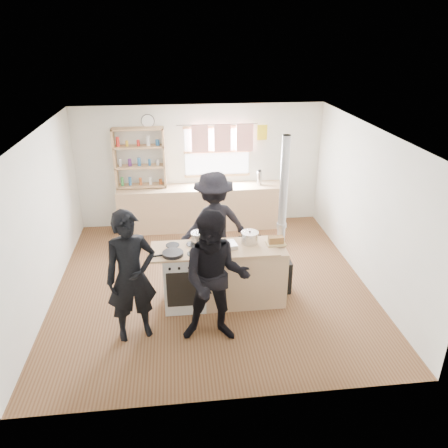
{
  "coord_description": "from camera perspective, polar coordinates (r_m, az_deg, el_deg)",
  "views": [
    {
      "loc": [
        -0.5,
        -6.16,
        3.85
      ],
      "look_at": [
        0.2,
        -0.1,
        1.1
      ],
      "focal_mm": 35.0,
      "sensor_mm": 36.0,
      "label": 1
    }
  ],
  "objects": [
    {
      "name": "skillet_greens",
      "position": [
        6.17,
        -6.7,
        -3.85
      ],
      "size": [
        0.34,
        0.34,
        0.05
      ],
      "color": "black",
      "rests_on": "cooking_island"
    },
    {
      "name": "person_far",
      "position": [
        7.17,
        -1.33,
        -0.07
      ],
      "size": [
        1.3,
        0.96,
        1.79
      ],
      "primitive_type": "imported",
      "rotation": [
        0.0,
        0.0,
        3.43
      ],
      "color": "black",
      "rests_on": "ground"
    },
    {
      "name": "shelving_unit",
      "position": [
        8.85,
        -10.96,
        8.49
      ],
      "size": [
        1.0,
        0.28,
        1.2
      ],
      "color": "tan",
      "rests_on": "back_counter"
    },
    {
      "name": "stockpot_stove",
      "position": [
        6.46,
        -3.28,
        -1.8
      ],
      "size": [
        0.25,
        0.25,
        0.2
      ],
      "color": "#BCBCBE",
      "rests_on": "cooking_island"
    },
    {
      "name": "roast_tray",
      "position": [
        6.34,
        0.03,
        -2.8
      ],
      "size": [
        0.38,
        0.29,
        0.07
      ],
      "color": "silver",
      "rests_on": "cooking_island"
    },
    {
      "name": "thermos",
      "position": [
        9.0,
        4.63,
        6.02
      ],
      "size": [
        0.1,
        0.1,
        0.29
      ],
      "primitive_type": "cylinder",
      "color": "silver",
      "rests_on": "back_counter"
    },
    {
      "name": "stockpot_counter",
      "position": [
        6.46,
        3.38,
        -1.77
      ],
      "size": [
        0.26,
        0.26,
        0.2
      ],
      "color": "silver",
      "rests_on": "cooking_island"
    },
    {
      "name": "back_counter",
      "position": [
        9.06,
        -2.9,
        2.18
      ],
      "size": [
        3.4,
        0.55,
        0.9
      ],
      "primitive_type": "cube",
      "color": "tan",
      "rests_on": "ground"
    },
    {
      "name": "bread_board",
      "position": [
        6.48,
        6.78,
        -2.2
      ],
      "size": [
        0.28,
        0.21,
        0.12
      ],
      "color": "tan",
      "rests_on": "cooking_island"
    },
    {
      "name": "person_near_left",
      "position": [
        5.8,
        -12.03,
        -6.76
      ],
      "size": [
        0.76,
        0.61,
        1.82
      ],
      "primitive_type": "imported",
      "rotation": [
        0.0,
        0.0,
        0.29
      ],
      "color": "black",
      "rests_on": "ground"
    },
    {
      "name": "ground",
      "position": [
        7.29,
        -1.63,
        -7.7
      ],
      "size": [
        5.0,
        5.0,
        0.01
      ],
      "primitive_type": "cube",
      "color": "brown",
      "rests_on": "ground"
    },
    {
      "name": "flue_heater",
      "position": [
        6.84,
        7.3,
        -3.89
      ],
      "size": [
        0.35,
        0.35,
        2.5
      ],
      "color": "black",
      "rests_on": "ground"
    },
    {
      "name": "person_near_right",
      "position": [
        5.62,
        -1.12,
        -7.17
      ],
      "size": [
        0.96,
        0.79,
        1.84
      ],
      "primitive_type": "imported",
      "rotation": [
        0.0,
        0.0,
        -0.11
      ],
      "color": "black",
      "rests_on": "ground"
    },
    {
      "name": "cooking_island",
      "position": [
        6.59,
        0.01,
        -6.66
      ],
      "size": [
        1.97,
        0.64,
        0.93
      ],
      "color": "white",
      "rests_on": "ground"
    }
  ]
}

